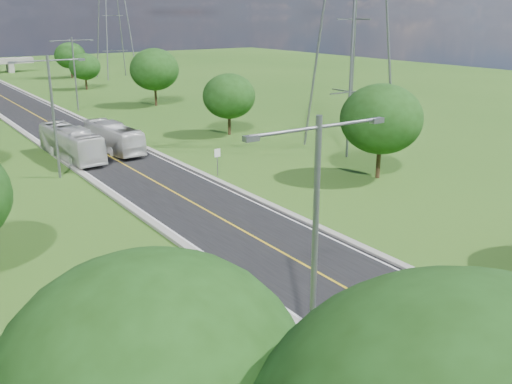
# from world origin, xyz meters

# --- Properties ---
(ground) EXTENTS (260.00, 260.00, 0.00)m
(ground) POSITION_xyz_m (0.00, 60.00, 0.00)
(ground) COLOR #2A5317
(ground) RESTS_ON ground
(road) EXTENTS (8.00, 150.00, 0.06)m
(road) POSITION_xyz_m (0.00, 66.00, 0.03)
(road) COLOR black
(road) RESTS_ON ground
(curb_left) EXTENTS (0.50, 150.00, 0.22)m
(curb_left) POSITION_xyz_m (-4.25, 66.00, 0.11)
(curb_left) COLOR gray
(curb_left) RESTS_ON ground
(curb_right) EXTENTS (0.50, 150.00, 0.22)m
(curb_right) POSITION_xyz_m (4.25, 66.00, 0.11)
(curb_right) COLOR gray
(curb_right) RESTS_ON ground
(speed_limit_sign) EXTENTS (0.55, 0.09, 2.40)m
(speed_limit_sign) POSITION_xyz_m (5.20, 37.98, 1.60)
(speed_limit_sign) COLOR slate
(speed_limit_sign) RESTS_ON ground
(streetlight_near_left) EXTENTS (5.90, 0.25, 10.00)m
(streetlight_near_left) POSITION_xyz_m (-6.00, 12.00, 5.94)
(streetlight_near_left) COLOR slate
(streetlight_near_left) RESTS_ON ground
(streetlight_mid_left) EXTENTS (5.90, 0.25, 10.00)m
(streetlight_mid_left) POSITION_xyz_m (-6.00, 45.00, 5.94)
(streetlight_mid_left) COLOR slate
(streetlight_mid_left) RESTS_ON ground
(streetlight_far_right) EXTENTS (5.90, 0.25, 10.00)m
(streetlight_far_right) POSITION_xyz_m (6.00, 78.00, 5.94)
(streetlight_far_right) COLOR slate
(streetlight_far_right) RESTS_ON ground
(power_tower_near) EXTENTS (9.00, 6.40, 28.00)m
(power_tower_near) POSITION_xyz_m (22.00, 40.00, 14.01)
(power_tower_near) COLOR slate
(power_tower_near) RESTS_ON ground
(power_tower_far) EXTENTS (9.00, 6.40, 28.00)m
(power_tower_far) POSITION_xyz_m (26.00, 115.00, 14.01)
(power_tower_far) COLOR slate
(power_tower_far) RESTS_ON ground
(tree_rb) EXTENTS (6.72, 6.72, 7.82)m
(tree_rb) POSITION_xyz_m (16.00, 30.00, 4.95)
(tree_rb) COLOR black
(tree_rb) RESTS_ON ground
(tree_rc) EXTENTS (5.88, 5.88, 6.84)m
(tree_rc) POSITION_xyz_m (15.00, 52.00, 4.33)
(tree_rc) COLOR black
(tree_rc) RESTS_ON ground
(tree_rd) EXTENTS (7.14, 7.14, 8.30)m
(tree_rd) POSITION_xyz_m (17.00, 76.00, 5.27)
(tree_rd) COLOR black
(tree_rd) RESTS_ON ground
(tree_re) EXTENTS (5.46, 5.46, 6.35)m
(tree_re) POSITION_xyz_m (14.50, 100.00, 4.02)
(tree_re) COLOR black
(tree_re) RESTS_ON ground
(tree_rf) EXTENTS (6.30, 6.30, 7.33)m
(tree_rf) POSITION_xyz_m (18.00, 120.00, 4.64)
(tree_rf) COLOR black
(tree_rf) RESTS_ON ground
(bus_outbound) EXTENTS (2.79, 10.05, 2.77)m
(bus_outbound) POSITION_xyz_m (1.13, 51.33, 1.45)
(bus_outbound) COLOR silver
(bus_outbound) RESTS_ON road
(bus_inbound) EXTENTS (3.12, 10.87, 2.99)m
(bus_inbound) POSITION_xyz_m (-3.20, 50.69, 1.56)
(bus_inbound) COLOR silver
(bus_inbound) RESTS_ON road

